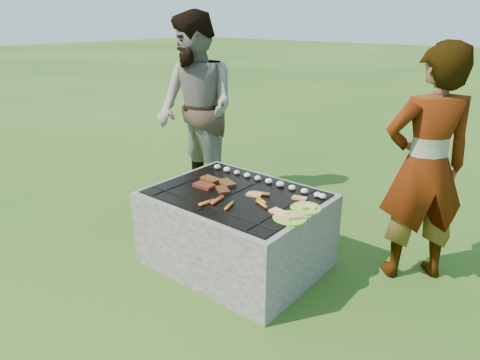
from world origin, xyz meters
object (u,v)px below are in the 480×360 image
object	(u,v)px
fire_pit	(236,231)
plate_far	(306,208)
bystander	(196,110)
plate_near	(290,218)
cook	(425,168)

from	to	relation	value
fire_pit	plate_far	world-z (taller)	plate_far
fire_pit	plate_far	xyz separation A→B (m)	(0.56, 0.10, 0.33)
fire_pit	bystander	bearing A→B (deg)	146.45
bystander	fire_pit	bearing A→B (deg)	-20.43
plate_far	plate_near	xyz separation A→B (m)	(0.00, -0.21, 0.00)
plate_far	cook	world-z (taller)	cook
plate_far	cook	xyz separation A→B (m)	(0.59, 0.63, 0.26)
fire_pit	cook	xyz separation A→B (m)	(1.15, 0.73, 0.59)
fire_pit	cook	bearing A→B (deg)	32.29
cook	bystander	size ratio (longest dim) A/B	0.89
cook	bystander	bearing A→B (deg)	-43.97
cook	bystander	distance (m)	2.32
fire_pit	plate_near	world-z (taller)	plate_near
cook	bystander	xyz separation A→B (m)	(-2.32, 0.05, 0.10)
plate_far	bystander	bearing A→B (deg)	158.51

